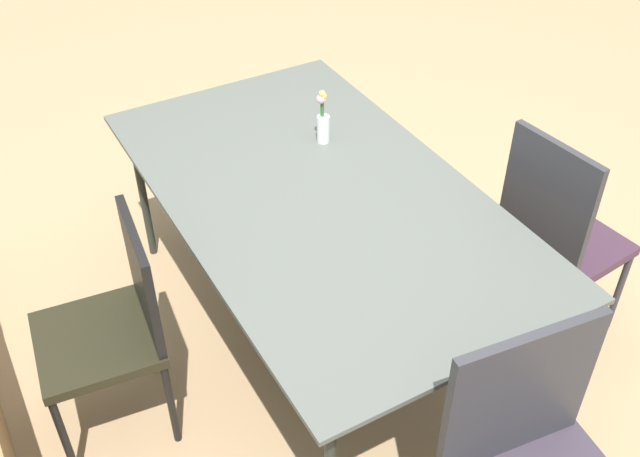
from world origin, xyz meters
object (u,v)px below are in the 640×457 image
(dining_table, at_px, (320,201))
(flower_vase, at_px, (323,122))
(chair_near_left, at_px, (556,232))
(chair_far_side, at_px, (115,321))

(dining_table, bearing_deg, flower_vase, -31.39)
(dining_table, distance_m, chair_near_left, 0.94)
(chair_far_side, bearing_deg, dining_table, -82.78)
(dining_table, relative_size, flower_vase, 8.05)
(dining_table, height_order, chair_near_left, chair_near_left)
(chair_far_side, height_order, flower_vase, flower_vase)
(chair_near_left, bearing_deg, flower_vase, -145.06)
(dining_table, height_order, chair_far_side, chair_far_side)
(chair_near_left, relative_size, flower_vase, 4.22)
(chair_near_left, distance_m, flower_vase, 1.02)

